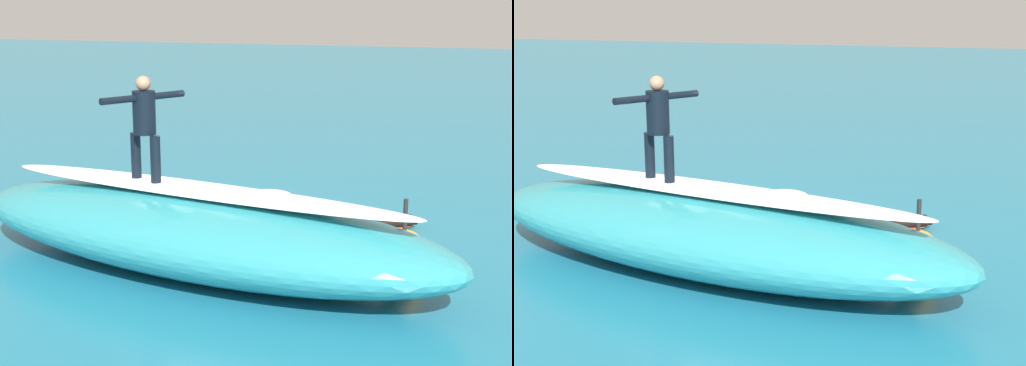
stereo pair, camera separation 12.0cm
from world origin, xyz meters
TOP-DOWN VIEW (x-y plane):
  - ground_plane at (0.00, 0.00)m, footprint 120.00×120.00m
  - wave_crest at (-0.74, 1.93)m, footprint 8.28×3.68m
  - wave_foam_lip at (-0.74, 1.93)m, footprint 6.86×1.86m
  - surfboard_riding at (0.11, 1.81)m, footprint 2.00×1.20m
  - surfer_riding at (0.11, 1.81)m, footprint 0.67×1.39m
  - surfboard_paddling at (-2.39, -0.72)m, footprint 2.11×1.86m
  - surfer_paddling at (-2.49, -0.81)m, footprint 1.54×1.33m
  - buoy_marker at (-3.59, 0.99)m, footprint 0.65×0.65m
  - foam_patch_near at (-0.30, -2.39)m, footprint 0.92×0.73m
  - foam_patch_mid at (1.06, 0.10)m, footprint 1.21×1.22m

SIDE VIEW (x-z plane):
  - ground_plane at x=0.00m, z-range 0.00..0.00m
  - surfboard_paddling at x=-2.39m, z-range 0.00..0.06m
  - foam_patch_mid at x=1.06m, z-range 0.00..0.11m
  - foam_patch_near at x=-0.30m, z-range 0.00..0.17m
  - surfer_paddling at x=-2.49m, z-range 0.04..0.37m
  - buoy_marker at x=-3.59m, z-range -0.22..0.88m
  - wave_crest at x=-0.74m, z-range 0.00..1.17m
  - surfboard_riding at x=0.11m, z-range 1.17..1.23m
  - wave_foam_lip at x=-0.74m, z-range 1.17..1.25m
  - surfer_riding at x=0.11m, z-range 1.36..2.91m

